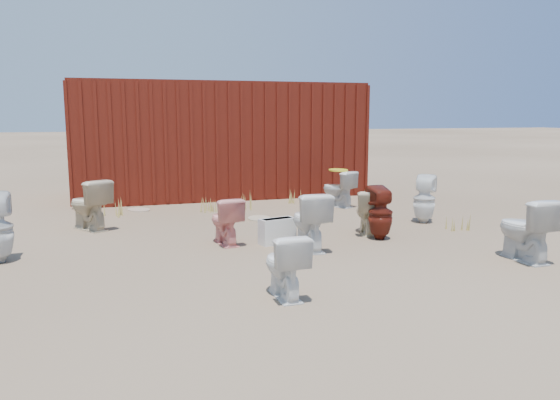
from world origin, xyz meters
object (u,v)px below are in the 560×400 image
object	(u,v)px
toilet_front_e	(525,229)
toilet_back_e	(424,199)
toilet_back_yellowlid	(338,189)
shipping_container	(218,139)
toilet_front_pink	(225,221)
toilet_back_beige_left	(89,205)
toilet_front_a	(284,265)
toilet_front_c	(309,221)
loose_tank	(277,231)
toilet_front_maroon	(380,213)
toilet_back_beige_right	(368,212)

from	to	relation	value
toilet_front_e	toilet_back_e	size ratio (longest dim) A/B	0.99
toilet_back_yellowlid	shipping_container	bearing A→B (deg)	-79.24
toilet_back_e	toilet_back_yellowlid	bearing A→B (deg)	-26.66
toilet_front_pink	toilet_back_beige_left	bearing A→B (deg)	-47.88
shipping_container	toilet_front_e	world-z (taller)	shipping_container
toilet_front_pink	toilet_front_a	bearing A→B (deg)	85.06
toilet_front_pink	toilet_front_c	bearing A→B (deg)	140.09
toilet_front_a	toilet_front_e	xyz separation A→B (m)	(3.18, 0.43, 0.06)
shipping_container	loose_tank	bearing A→B (deg)	-91.58
toilet_back_yellowlid	toilet_front_maroon	bearing A→B (deg)	52.72
toilet_front_a	toilet_front_pink	xyz separation A→B (m)	(-0.11, 2.31, 0.00)
toilet_front_pink	toilet_back_e	distance (m)	3.42
toilet_back_beige_left	toilet_back_e	world-z (taller)	same
toilet_back_yellowlid	loose_tank	xyz separation A→B (m)	(-1.97, -2.51, -0.17)
shipping_container	toilet_back_yellowlid	bearing A→B (deg)	-52.62
toilet_back_e	toilet_back_beige_left	bearing A→B (deg)	30.39
toilet_back_beige_left	toilet_back_e	distance (m)	5.29
loose_tank	toilet_back_beige_right	bearing A→B (deg)	-5.91
toilet_front_e	loose_tank	size ratio (longest dim) A/B	1.54
toilet_front_a	toilet_back_beige_left	distance (m)	4.29
toilet_back_beige_right	toilet_back_e	bearing A→B (deg)	-141.44
toilet_back_beige_left	toilet_back_e	size ratio (longest dim) A/B	1.00
toilet_back_beige_right	toilet_front_maroon	bearing A→B (deg)	108.20
toilet_front_pink	toilet_back_beige_right	world-z (taller)	toilet_back_beige_right
toilet_back_beige_left	toilet_back_yellowlid	size ratio (longest dim) A/B	1.13
loose_tank	toilet_back_beige_left	bearing A→B (deg)	131.40
toilet_back_beige_left	loose_tank	world-z (taller)	toilet_back_beige_left
toilet_back_beige_left	loose_tank	xyz separation A→B (m)	(2.49, -1.71, -0.21)
toilet_back_yellowlid	toilet_front_c	bearing A→B (deg)	33.96
toilet_back_beige_right	loose_tank	world-z (taller)	toilet_back_beige_right
toilet_front_a	loose_tank	size ratio (longest dim) A/B	1.28
toilet_front_e	loose_tank	bearing A→B (deg)	-33.55
toilet_front_e	shipping_container	bearing A→B (deg)	-69.95
toilet_back_beige_left	loose_tank	bearing A→B (deg)	113.46
toilet_back_beige_right	loose_tank	distance (m)	1.48
toilet_front_pink	toilet_back_yellowlid	bearing A→B (deg)	-146.35
shipping_container	toilet_front_pink	bearing A→B (deg)	-99.79
toilet_front_c	toilet_back_beige_right	xyz separation A→B (m)	(1.15, 0.65, -0.05)
toilet_front_a	toilet_front_maroon	bearing A→B (deg)	-137.53
toilet_back_yellowlid	toilet_front_a	bearing A→B (deg)	34.69
toilet_back_yellowlid	loose_tank	size ratio (longest dim) A/B	1.38
toilet_front_maroon	toilet_front_pink	bearing A→B (deg)	-10.75
toilet_front_e	toilet_front_maroon	bearing A→B (deg)	-53.42
loose_tank	toilet_front_pink	bearing A→B (deg)	150.77
toilet_front_e	toilet_front_pink	bearing A→B (deg)	-30.27
toilet_back_yellowlid	toilet_back_e	size ratio (longest dim) A/B	0.89
shipping_container	toilet_front_maroon	distance (m)	5.33
toilet_front_e	toilet_back_beige_left	bearing A→B (deg)	-34.25
toilet_front_a	toilet_front_maroon	distance (m)	2.81
toilet_front_c	loose_tank	xyz separation A→B (m)	(-0.30, 0.44, -0.21)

